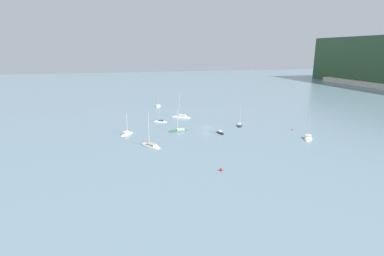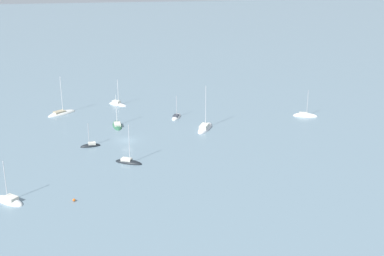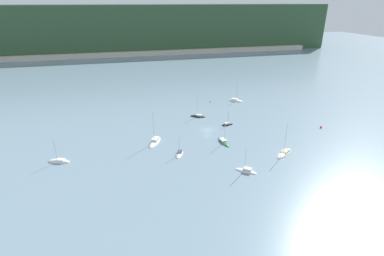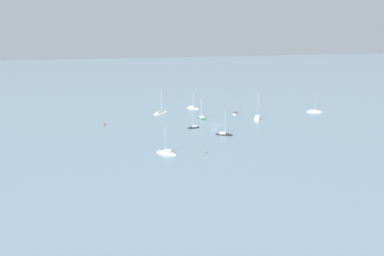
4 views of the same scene
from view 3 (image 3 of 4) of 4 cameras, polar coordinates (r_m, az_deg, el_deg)
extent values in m
plane|color=slate|center=(108.20, 2.98, -0.38)|extent=(600.00, 600.00, 0.00)
cube|color=#335133|center=(292.19, -8.84, 18.37)|extent=(336.19, 57.34, 39.77)
cube|color=beige|center=(262.57, -7.82, 13.92)|extent=(285.77, 6.00, 3.63)
ellipsoid|color=white|center=(91.34, -2.41, -5.06)|extent=(3.96, 6.10, 1.38)
cube|color=#333842|center=(91.46, -2.36, -4.59)|extent=(2.02, 2.44, 0.47)
cylinder|color=#B2B2B7|center=(89.65, -2.48, -3.39)|extent=(0.14, 0.14, 5.49)
ellipsoid|color=white|center=(95.42, -24.02, -5.94)|extent=(6.88, 4.22, 1.86)
cube|color=silver|center=(94.83, -23.81, -5.57)|extent=(2.72, 2.22, 0.48)
cylinder|color=#B2B2B7|center=(93.87, -24.58, -3.83)|extent=(0.14, 0.14, 6.78)
ellipsoid|color=silver|center=(84.09, 10.16, -8.14)|extent=(6.04, 5.60, 1.16)
cube|color=silver|center=(83.60, 10.53, -7.77)|extent=(2.62, 2.53, 0.87)
cylinder|color=silver|center=(82.22, 10.14, -5.77)|extent=(0.14, 0.14, 7.18)
ellipsoid|color=#2D6647|center=(99.23, 6.08, -2.76)|extent=(2.89, 7.86, 1.23)
cube|color=silver|center=(99.47, 5.95, -2.29)|extent=(1.83, 2.89, 0.57)
cylinder|color=silver|center=(97.14, 6.27, -0.60)|extent=(0.14, 0.14, 7.82)
ellipsoid|color=silver|center=(99.33, -7.10, -2.79)|extent=(6.31, 9.15, 1.60)
cube|color=silver|center=(99.55, -6.99, -2.15)|extent=(3.07, 3.69, 0.89)
cylinder|color=silver|center=(96.57, -7.35, 0.18)|extent=(0.14, 0.14, 10.65)
ellipsoid|color=white|center=(140.75, 8.31, 5.07)|extent=(6.75, 6.26, 1.84)
cube|color=silver|center=(140.64, 8.12, 5.44)|extent=(2.97, 2.89, 0.73)
cylinder|color=silver|center=(139.40, 8.54, 6.72)|extent=(0.14, 0.14, 7.54)
ellipsoid|color=black|center=(120.39, 1.10, 2.16)|extent=(6.37, 4.47, 1.44)
cube|color=silver|center=(120.05, 1.33, 2.45)|extent=(2.58, 2.17, 0.62)
cylinder|color=silver|center=(118.88, 0.97, 4.23)|extent=(0.14, 0.14, 8.37)
ellipsoid|color=white|center=(95.72, 17.11, -4.76)|extent=(8.32, 7.05, 1.74)
cube|color=tan|center=(95.96, 17.32, -4.22)|extent=(3.51, 3.25, 0.51)
cylinder|color=silver|center=(93.01, 17.40, -1.87)|extent=(0.14, 0.14, 10.03)
ellipsoid|color=black|center=(113.13, 6.73, 0.57)|extent=(4.84, 2.23, 1.35)
cube|color=silver|center=(112.71, 6.58, 0.86)|extent=(1.82, 1.33, 0.60)
cylinder|color=#B2B2B7|center=(112.13, 6.91, 2.01)|extent=(0.14, 0.14, 5.28)
sphere|color=orange|center=(138.12, 3.52, 5.04)|extent=(0.56, 0.56, 0.56)
sphere|color=red|center=(119.36, 23.36, 0.17)|extent=(0.74, 0.74, 0.74)
camera|label=1|loc=(149.79, 51.68, 9.15)|focal=28.00mm
camera|label=2|loc=(217.47, -6.43, 23.67)|focal=50.00mm
camera|label=4|loc=(237.10, 2.24, 21.73)|focal=35.00mm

